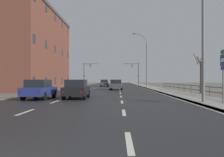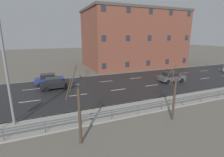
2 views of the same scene
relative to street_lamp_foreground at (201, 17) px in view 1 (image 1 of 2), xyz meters
The scene contains 16 objects.
ground_plane 37.29m from the street_lamp_foreground, 101.64° to the left, with size 160.00×160.00×0.12m.
road_asphalt_strip 48.98m from the street_lamp_foreground, 98.79° to the left, with size 14.00×120.00×0.03m.
sidewalk_right 48.42m from the street_lamp_foreground, 88.82° to the left, with size 3.00×120.00×0.12m.
guardrail 11.60m from the street_lamp_foreground, 76.73° to the left, with size 0.07×31.91×1.00m.
street_lamp_foreground is the anchor object (origin of this frame).
street_lamp_midground 31.19m from the street_lamp_foreground, 90.07° to the left, with size 2.83×0.24×10.55m.
highway_sign 3.75m from the street_lamp_foreground, 49.47° to the right, with size 0.09×0.68×3.39m.
traffic_signal_right 53.62m from the street_lamp_foreground, 90.24° to the left, with size 4.21×0.36×6.34m.
traffic_signal_left 56.82m from the street_lamp_foreground, 104.97° to the left, with size 4.16×0.36×6.44m.
car_distant 10.77m from the street_lamp_foreground, 155.66° to the left, with size 1.86×4.11×1.57m.
car_near_left 41.34m from the street_lamp_foreground, 101.95° to the left, with size 1.84×4.10×1.57m.
car_far_right 22.37m from the street_lamp_foreground, 104.98° to the left, with size 1.97×4.17×1.57m.
car_near_right 13.06m from the street_lamp_foreground, 164.07° to the left, with size 1.93×4.15×1.57m.
car_mid_centre 37.85m from the street_lamp_foreground, 99.53° to the left, with size 1.91×4.14×1.57m.
brick_building 32.38m from the street_lamp_foreground, 133.31° to the left, with size 13.40×22.95×12.86m.
bare_tree_mid 13.69m from the street_lamp_foreground, 71.48° to the left, with size 1.18×1.30×4.65m.
Camera 1 is at (2.06, -4.04, 1.56)m, focal length 39.07 mm.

